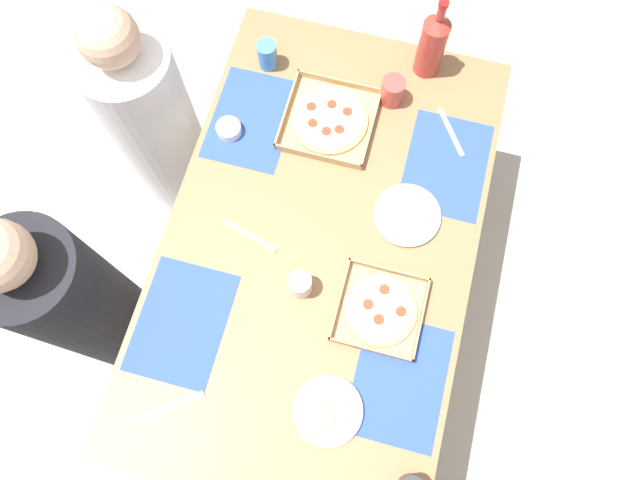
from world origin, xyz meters
The scene contains 20 objects.
ground_plane centered at (0.00, 0.00, 0.00)m, with size 6.00×6.00×0.00m, color beige.
dining_table centered at (0.00, 0.00, 0.65)m, with size 1.59×0.97×0.75m.
placemat_near_left centered at (-0.36, -0.33, 0.76)m, with size 0.36×0.26×0.00m, color #2D4C9E.
placemat_near_right centered at (0.36, -0.33, 0.76)m, with size 0.36×0.26×0.00m, color #2D4C9E.
placemat_far_left centered at (-0.36, 0.33, 0.76)m, with size 0.36×0.26×0.00m, color #2D4C9E.
placemat_far_right centered at (0.36, 0.33, 0.76)m, with size 0.36×0.26×0.00m, color #2D4C9E.
pizza_box_edge_far centered at (0.41, 0.08, 0.77)m, with size 0.30×0.30×0.04m.
pizza_box_center centered at (-0.17, -0.23, 0.77)m, with size 0.25×0.25×0.04m.
plate_middle centered at (-0.49, -0.15, 0.76)m, with size 0.20×0.20×0.03m.
plate_near_left centered at (0.15, -0.25, 0.76)m, with size 0.21×0.21×0.02m.
soda_bottle centered at (0.71, -0.19, 0.89)m, with size 0.09×0.09×0.32m.
cup_dark centered at (0.58, 0.34, 0.81)m, with size 0.07×0.07×0.10m, color teal.
cup_red centered at (0.55, -0.10, 0.80)m, with size 0.08×0.08×0.10m, color #BF4742.
cup_spare centered at (-0.16, 0.02, 0.80)m, with size 0.07×0.07×0.09m, color silver.
condiment_bowl centered at (0.29, 0.39, 0.77)m, with size 0.08×0.08×0.04m, color white.
fork_by_far_right centered at (-0.04, 0.21, 0.76)m, with size 0.19×0.02×0.01m, color #B7B7BC.
knife_by_near_right centered at (-0.60, 0.29, 0.76)m, with size 0.21×0.02×0.01m, color #B7B7BC.
fork_by_near_left centered at (0.48, -0.32, 0.76)m, with size 0.19×0.02×0.01m, color #B7B7BC.
diner_left_seat centered at (-0.36, 0.74, 0.53)m, with size 0.32×0.32×1.19m.
diner_right_seat centered at (0.36, 0.74, 0.51)m, with size 0.32×0.32×1.14m.
Camera 1 is at (-0.56, -0.15, 2.48)m, focal length 32.54 mm.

